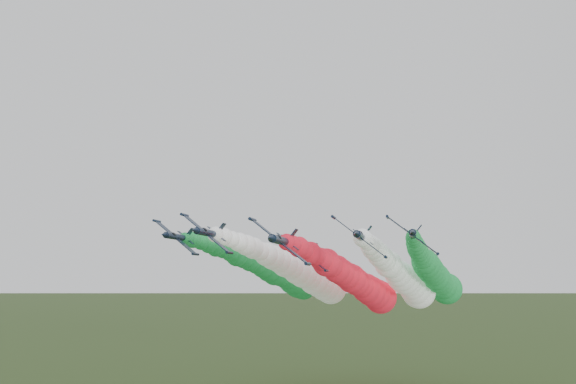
{
  "coord_description": "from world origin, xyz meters",
  "views": [
    {
      "loc": [
        21.0,
        -76.49,
        30.77
      ],
      "look_at": [
        0.61,
        11.96,
        44.34
      ],
      "focal_mm": 35.0,
      "sensor_mm": 36.0,
      "label": 1
    }
  ],
  "objects_px": {
    "jet_inner_right": "(405,279)",
    "jet_outer_right": "(436,275)",
    "jet_inner_left": "(307,276)",
    "jet_trail": "(364,286)",
    "jet_outer_left": "(277,274)",
    "jet_lead": "(359,284)"
  },
  "relations": [
    {
      "from": "jet_inner_right",
      "to": "jet_outer_right",
      "type": "height_order",
      "value": "jet_outer_right"
    },
    {
      "from": "jet_inner_left",
      "to": "jet_trail",
      "type": "height_order",
      "value": "jet_inner_left"
    },
    {
      "from": "jet_trail",
      "to": "jet_outer_right",
      "type": "bearing_deg",
      "value": -18.1
    },
    {
      "from": "jet_outer_right",
      "to": "jet_trail",
      "type": "bearing_deg",
      "value": 161.9
    },
    {
      "from": "jet_trail",
      "to": "jet_outer_left",
      "type": "bearing_deg",
      "value": -168.82
    },
    {
      "from": "jet_inner_left",
      "to": "jet_trail",
      "type": "xyz_separation_m",
      "value": [
        12.9,
        13.71,
        -2.61
      ]
    },
    {
      "from": "jet_outer_left",
      "to": "jet_trail",
      "type": "height_order",
      "value": "jet_outer_left"
    },
    {
      "from": "jet_outer_right",
      "to": "jet_outer_left",
      "type": "bearing_deg",
      "value": 177.93
    },
    {
      "from": "jet_outer_left",
      "to": "jet_trail",
      "type": "distance_m",
      "value": 23.59
    },
    {
      "from": "jet_inner_right",
      "to": "jet_outer_right",
      "type": "relative_size",
      "value": 1.0
    },
    {
      "from": "jet_lead",
      "to": "jet_inner_right",
      "type": "xyz_separation_m",
      "value": [
        9.75,
        11.66,
        1.02
      ]
    },
    {
      "from": "jet_outer_right",
      "to": "jet_inner_right",
      "type": "bearing_deg",
      "value": -137.02
    },
    {
      "from": "jet_inner_right",
      "to": "jet_outer_left",
      "type": "xyz_separation_m",
      "value": [
        -33.93,
        8.46,
        1.23
      ]
    },
    {
      "from": "jet_outer_left",
      "to": "jet_trail",
      "type": "bearing_deg",
      "value": 11.18
    },
    {
      "from": "jet_inner_right",
      "to": "jet_trail",
      "type": "distance_m",
      "value": 17.11
    },
    {
      "from": "jet_inner_left",
      "to": "jet_inner_right",
      "type": "distance_m",
      "value": 23.9
    },
    {
      "from": "jet_trail",
      "to": "jet_inner_left",
      "type": "bearing_deg",
      "value": -133.26
    },
    {
      "from": "jet_inner_right",
      "to": "jet_outer_left",
      "type": "distance_m",
      "value": 34.99
    },
    {
      "from": "jet_outer_right",
      "to": "jet_trail",
      "type": "xyz_separation_m",
      "value": [
        -18.46,
        6.03,
        -2.7
      ]
    },
    {
      "from": "jet_lead",
      "to": "jet_outer_right",
      "type": "height_order",
      "value": "jet_outer_right"
    },
    {
      "from": "jet_outer_left",
      "to": "jet_inner_right",
      "type": "bearing_deg",
      "value": -14.0
    },
    {
      "from": "jet_outer_right",
      "to": "jet_lead",
      "type": "bearing_deg",
      "value": -132.76
    }
  ]
}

